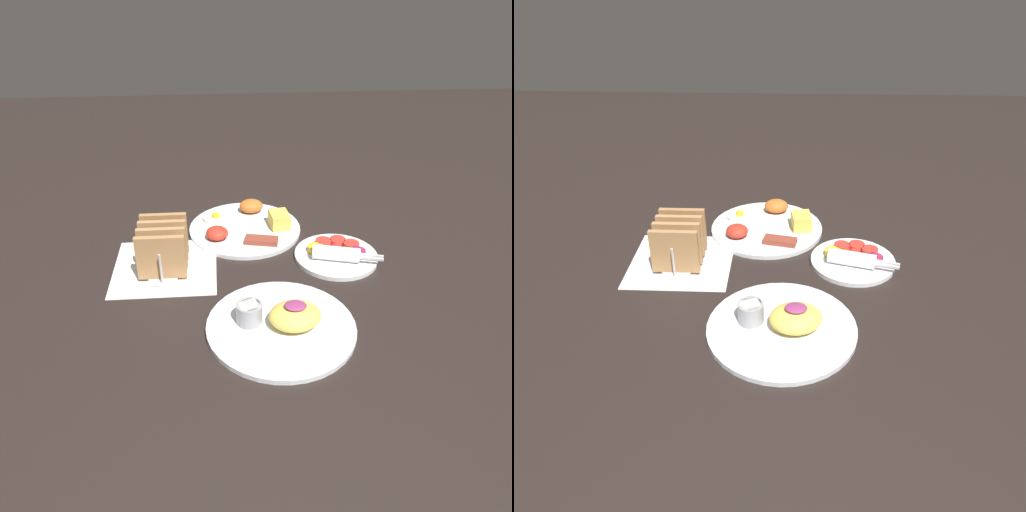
# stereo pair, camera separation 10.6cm
# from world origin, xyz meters

# --- Properties ---
(ground_plane) EXTENTS (3.00, 3.00, 0.00)m
(ground_plane) POSITION_xyz_m (0.00, 0.00, 0.00)
(ground_plane) COLOR black
(napkin_flat) EXTENTS (0.22, 0.22, 0.00)m
(napkin_flat) POSITION_xyz_m (-0.17, 0.05, 0.00)
(napkin_flat) COLOR white
(napkin_flat) RESTS_ON ground_plane
(plate_breakfast) EXTENTS (0.27, 0.27, 0.05)m
(plate_breakfast) POSITION_xyz_m (0.01, 0.20, 0.01)
(plate_breakfast) COLOR white
(plate_breakfast) RESTS_ON ground_plane
(plate_condiments) EXTENTS (0.19, 0.18, 0.04)m
(plate_condiments) POSITION_xyz_m (0.21, 0.06, 0.01)
(plate_condiments) COLOR white
(plate_condiments) RESTS_ON ground_plane
(plate_foreground) EXTENTS (0.27, 0.27, 0.06)m
(plate_foreground) POSITION_xyz_m (0.06, -0.17, 0.01)
(plate_foreground) COLOR white
(plate_foreground) RESTS_ON ground_plane
(toast_rack) EXTENTS (0.10, 0.15, 0.10)m
(toast_rack) POSITION_xyz_m (-0.17, 0.05, 0.05)
(toast_rack) COLOR #B7B7BC
(toast_rack) RESTS_ON ground_plane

